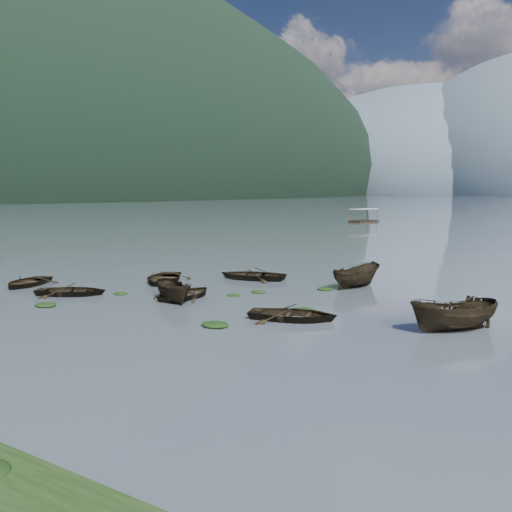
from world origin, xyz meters
The scene contains 20 objects.
ground_plane centered at (0.00, 0.00, 0.00)m, with size 2400.00×2400.00×0.00m, color #48505A.
haze_mtn_a centered at (-260.00, 900.00, 0.00)m, with size 520.00×520.00×280.00m, color #475666.
rowboat_0 centered at (-12.74, 3.96, 0.00)m, with size 2.96×4.15×0.86m, color black.
rowboat_1 centered at (-7.51, 3.34, 0.00)m, with size 2.98×4.17×0.86m, color black.
rowboat_2 centered at (-1.00, 5.21, 0.00)m, with size 1.42×3.76×1.45m, color black.
rowboat_3 centered at (-1.23, 6.59, 0.00)m, with size 2.94×4.12×0.85m, color black.
rowboat_4 centered at (6.82, 4.98, 0.00)m, with size 3.08×4.31×0.89m, color black.
rowboat_5 centered at (13.91, 6.96, 0.00)m, with size 1.68×4.47×1.73m, color black.
rowboat_6 centered at (-6.26, 9.96, 0.00)m, with size 3.29×4.61×0.95m, color black.
rowboat_7 centered at (-1.95, 14.46, 0.00)m, with size 3.37×4.72×0.98m, color black.
rowboat_8 centered at (5.52, 15.42, 0.00)m, with size 1.65×4.39×1.70m, color black.
weed_clump_0 centered at (-5.91, 0.37, 0.00)m, with size 1.25×1.02×0.27m, color black.
weed_clump_1 centered at (-2.68, 6.30, 0.00)m, with size 0.92×0.74×0.20m, color black.
weed_clump_2 centered at (4.53, 1.79, 0.00)m, with size 1.35×1.08×0.29m, color black.
weed_clump_3 centered at (1.38, 10.20, 0.00)m, with size 0.94×0.79×0.21m, color black.
weed_clump_4 centered at (6.38, 6.98, 0.00)m, with size 1.22×0.97×0.25m, color black.
weed_clump_5 centered at (-5.23, 5.12, 0.00)m, with size 0.94×0.76×0.20m, color black.
weed_clump_6 centered at (0.79, 8.45, 0.00)m, with size 0.86×0.72×0.18m, color black.
weed_clump_7 centered at (4.34, 13.30, 0.00)m, with size 1.04×0.83×0.23m, color black.
pontoon_left centered at (-24.38, 87.10, 0.00)m, with size 2.77×6.65×2.55m, color black, non-canonical shape.
Camera 1 is at (20.30, -18.49, 6.21)m, focal length 40.00 mm.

